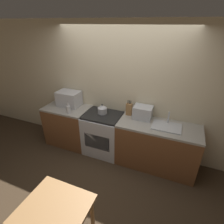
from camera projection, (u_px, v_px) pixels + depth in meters
name	position (u px, v px, depth m)	size (l,w,h in m)	color
ground_plane	(102.00, 174.00, 3.27)	(16.00, 16.00, 0.00)	#3D2D1E
wall_back	(121.00, 92.00, 3.48)	(10.00, 0.06, 2.60)	beige
counter_left_run	(69.00, 125.00, 3.96)	(0.96, 0.62, 0.90)	brown
counter_right_run	(156.00, 146.00, 3.30)	(1.46, 0.62, 0.90)	brown
stove_range	(103.00, 133.00, 3.67)	(0.75, 0.62, 0.90)	silver
kettle	(102.00, 109.00, 3.48)	(0.18, 0.18, 0.20)	#B7B7BC
microwave	(69.00, 99.00, 3.78)	(0.48, 0.34, 0.31)	silver
bottle	(68.00, 109.00, 3.48)	(0.08, 0.08, 0.23)	silver
knife_block	(129.00, 109.00, 3.40)	(0.11, 0.08, 0.31)	#9E7042
toaster_oven	(143.00, 112.00, 3.28)	(0.35, 0.27, 0.24)	silver
sink_basin	(167.00, 126.00, 3.05)	(0.50, 0.35, 0.24)	silver
dining_table	(55.00, 214.00, 1.95)	(0.74, 0.66, 0.74)	#9E7042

